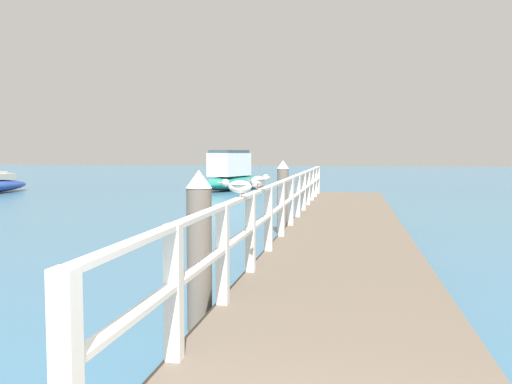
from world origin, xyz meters
name	(u,v)px	position (x,y,z in m)	size (l,w,h in m)	color
pier_deck	(344,237)	(0.00, 10.07, 0.22)	(2.44, 20.14, 0.45)	brown
pier_railing	(291,196)	(-1.14, 10.07, 1.08)	(0.12, 18.66, 1.02)	silver
dock_piling_near	(199,250)	(-1.52, 4.36, 0.91)	(0.29, 0.29, 1.80)	#6B6056
dock_piling_far	(283,197)	(-1.52, 11.75, 0.91)	(0.29, 0.29, 1.80)	#6B6056
seagull_foreground	(239,186)	(-1.15, 4.77, 1.60)	(0.48, 0.19, 0.21)	white
seagull_background	(258,181)	(-1.13, 6.01, 1.60)	(0.27, 0.44, 0.21)	white
boat_0	(234,176)	(-6.17, 27.33, 0.70)	(3.78, 6.72, 2.12)	#197266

